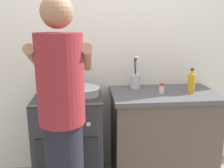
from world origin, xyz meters
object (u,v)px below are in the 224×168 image
object	(u,v)px
oil_bottle	(191,83)
stove_range	(70,140)
utensil_crock	(135,79)
spice_bottle	(162,89)
person	(63,127)
mixing_bowl	(83,91)
pot	(52,89)

from	to	relation	value
oil_bottle	stove_range	bearing A→B (deg)	177.34
utensil_crock	stove_range	bearing A→B (deg)	-165.42
utensil_crock	spice_bottle	bearing A→B (deg)	-43.41
person	mixing_bowl	bearing A→B (deg)	78.25
mixing_bowl	utensil_crock	size ratio (longest dim) A/B	0.93
utensil_crock	oil_bottle	bearing A→B (deg)	-24.89
mixing_bowl	spice_bottle	distance (m)	0.72
pot	utensil_crock	bearing A→B (deg)	10.57
mixing_bowl	spice_bottle	size ratio (longest dim) A/B	3.33
mixing_bowl	spice_bottle	world-z (taller)	spice_bottle
stove_range	oil_bottle	distance (m)	1.26
pot	mixing_bowl	bearing A→B (deg)	-7.48
pot	spice_bottle	xyz separation A→B (m)	(1.00, -0.05, -0.01)
pot	spice_bottle	size ratio (longest dim) A/B	2.61
pot	oil_bottle	bearing A→B (deg)	-3.35
stove_range	utensil_crock	world-z (taller)	utensil_crock
pot	spice_bottle	bearing A→B (deg)	-2.90
utensil_crock	pot	bearing A→B (deg)	-169.43
stove_range	mixing_bowl	size ratio (longest dim) A/B	2.94
person	pot	bearing A→B (deg)	103.26
pot	person	size ratio (longest dim) A/B	0.14
pot	utensil_crock	world-z (taller)	utensil_crock
spice_bottle	oil_bottle	size ratio (longest dim) A/B	0.39
pot	utensil_crock	xyz separation A→B (m)	(0.79, 0.15, 0.05)
stove_range	oil_bottle	xyz separation A→B (m)	(1.13, -0.05, 0.55)
mixing_bowl	person	bearing A→B (deg)	-101.75
pot	mixing_bowl	world-z (taller)	pot
utensil_crock	spice_bottle	distance (m)	0.29
pot	person	xyz separation A→B (m)	(0.15, -0.65, -0.09)
oil_bottle	person	size ratio (longest dim) A/B	0.14
mixing_bowl	utensil_crock	world-z (taller)	utensil_crock
utensil_crock	oil_bottle	xyz separation A→B (m)	(0.48, -0.22, -0.00)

